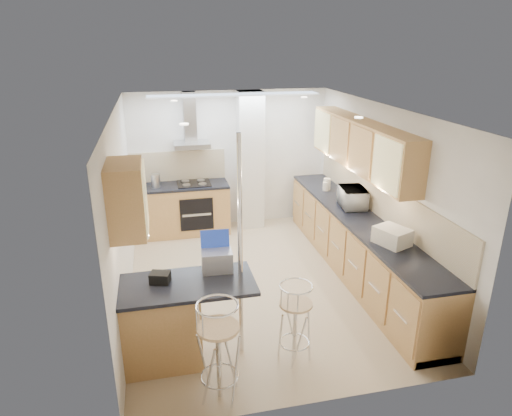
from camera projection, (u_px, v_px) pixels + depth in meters
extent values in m
plane|color=tan|center=(258.00, 283.00, 6.65)|extent=(4.80, 4.80, 0.00)
cube|color=silver|center=(230.00, 160.00, 8.41)|extent=(3.60, 0.04, 2.50)
cube|color=silver|center=(319.00, 291.00, 4.02)|extent=(3.60, 0.04, 2.50)
cube|color=silver|center=(122.00, 212.00, 5.85)|extent=(0.04, 4.80, 2.50)
cube|color=silver|center=(380.00, 193.00, 6.58)|extent=(0.04, 4.80, 2.50)
cube|color=white|center=(259.00, 109.00, 5.78)|extent=(3.60, 4.80, 0.02)
cube|color=#B68948|center=(361.00, 145.00, 6.69)|extent=(0.34, 3.00, 0.72)
cube|color=#B68948|center=(126.00, 199.00, 4.43)|extent=(0.34, 0.62, 0.72)
cube|color=beige|center=(378.00, 198.00, 6.60)|extent=(0.03, 4.40, 0.56)
cube|color=beige|center=(178.00, 166.00, 8.23)|extent=(1.70, 0.03, 0.56)
cube|color=silver|center=(250.00, 161.00, 8.30)|extent=(0.45, 0.40, 2.50)
cube|color=#AEB1B3|center=(192.00, 144.00, 7.91)|extent=(0.62, 0.48, 0.08)
cube|color=#AEB1B3|center=(190.00, 118.00, 7.88)|extent=(0.22, 0.20, 0.88)
cylinder|color=silver|center=(240.00, 251.00, 4.78)|extent=(0.05, 0.05, 2.50)
cube|color=black|center=(197.00, 215.00, 7.99)|extent=(0.58, 0.02, 0.58)
cube|color=black|center=(194.00, 184.00, 8.11)|extent=(0.58, 0.50, 0.02)
cube|color=tan|center=(234.00, 95.00, 7.43)|extent=(2.80, 0.35, 0.02)
cube|color=#B68948|center=(356.00, 246.00, 6.80)|extent=(0.60, 4.40, 0.88)
cube|color=black|center=(359.00, 217.00, 6.64)|extent=(0.63, 4.40, 0.04)
cube|color=#B68948|center=(181.00, 210.00, 8.22)|extent=(1.70, 0.60, 0.88)
cube|color=black|center=(180.00, 186.00, 8.06)|extent=(1.70, 0.63, 0.04)
cube|color=#B68948|center=(187.00, 323.00, 4.94)|extent=(1.35, 0.62, 0.90)
cube|color=black|center=(185.00, 285.00, 4.77)|extent=(1.47, 0.72, 0.04)
imported|color=silver|center=(353.00, 198.00, 6.95)|extent=(0.43, 0.57, 0.29)
cube|color=#A8A9B0|center=(217.00, 260.00, 5.00)|extent=(0.35, 0.27, 0.23)
cube|color=black|center=(160.00, 277.00, 4.77)|extent=(0.24, 0.20, 0.11)
cylinder|color=beige|center=(327.00, 184.00, 7.76)|extent=(0.14, 0.14, 0.20)
cylinder|color=beige|center=(326.00, 186.00, 7.74)|extent=(0.14, 0.14, 0.15)
cylinder|color=#B9B294|center=(406.00, 237.00, 5.68)|extent=(0.18, 0.18, 0.21)
cylinder|color=silver|center=(387.00, 233.00, 5.85)|extent=(0.11, 0.11, 0.16)
cube|color=beige|center=(392.00, 236.00, 5.69)|extent=(0.45, 0.49, 0.21)
cylinder|color=#AEB1B3|center=(156.00, 181.00, 7.88)|extent=(0.16, 0.16, 0.24)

